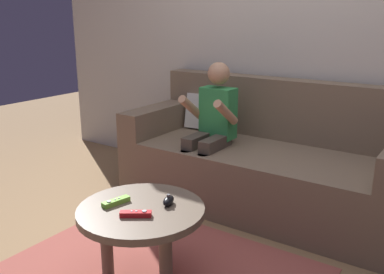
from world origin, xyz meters
TOP-DOWN VIEW (x-y plane):
  - wall_back at (0.00, 1.48)m, footprint 4.72×0.05m
  - couch at (-0.07, 1.09)m, footprint 1.92×0.80m
  - person_seated_on_couch at (-0.40, 0.90)m, footprint 0.33×0.40m
  - coffee_table at (-0.14, -0.12)m, footprint 0.60×0.60m
  - game_remote_red_near_edge at (-0.09, -0.21)m, footprint 0.14×0.11m
  - nunchuk_black at (-0.05, -0.03)m, footprint 0.07×0.10m
  - game_remote_lime_far_corner at (-0.26, -0.17)m, footprint 0.07×0.14m

SIDE VIEW (x-z plane):
  - couch at x=-0.07m, z-range -0.12..0.72m
  - coffee_table at x=-0.14m, z-range 0.14..0.56m
  - game_remote_red_near_edge at x=-0.09m, z-range 0.42..0.44m
  - game_remote_lime_far_corner at x=-0.26m, z-range 0.42..0.44m
  - nunchuk_black at x=-0.05m, z-range 0.41..0.46m
  - person_seated_on_couch at x=-0.40m, z-range 0.07..1.05m
  - wall_back at x=0.00m, z-range 0.00..2.50m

